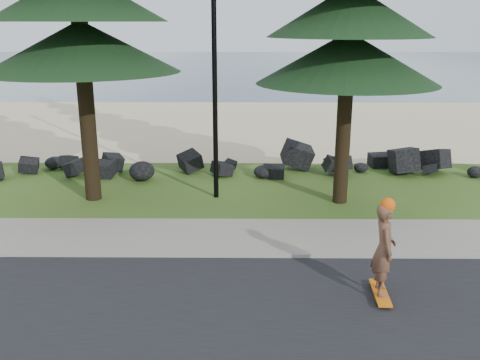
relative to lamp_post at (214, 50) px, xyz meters
The scene contains 9 objects.
ground 5.23m from the lamp_post, 90.00° to the right, with size 160.00×160.00×0.00m, color #33591C.
road 8.74m from the lamp_post, 90.00° to the right, with size 160.00×7.00×0.02m, color black.
kerb 5.79m from the lamp_post, 90.00° to the right, with size 160.00×0.20×0.10m, color gray.
sidewalk 5.08m from the lamp_post, 90.00° to the right, with size 160.00×2.00×0.08m, color gray.
beach_sand 12.03m from the lamp_post, 90.00° to the left, with size 160.00×15.00×0.01m, color beige.
ocean 47.98m from the lamp_post, 90.00° to the left, with size 160.00×58.00×0.01m, color #334A61.
seawall_boulders 4.78m from the lamp_post, 90.00° to the left, with size 60.00×2.40×1.10m, color black, non-canonical shape.
lamp_post is the anchor object (origin of this frame).
skateboarder 7.44m from the lamp_post, 60.41° to the right, with size 0.45×1.04×1.91m.
Camera 1 is at (0.83, -11.48, 4.88)m, focal length 40.00 mm.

